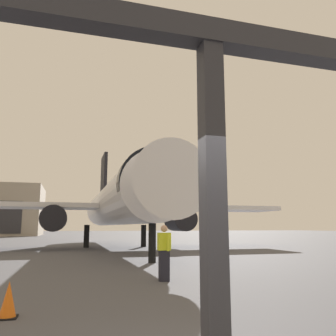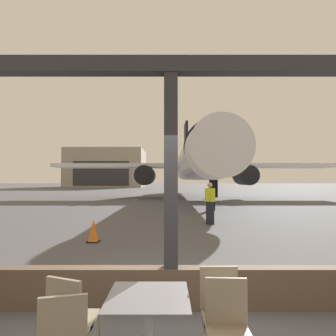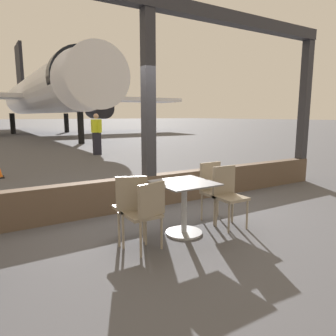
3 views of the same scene
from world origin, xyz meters
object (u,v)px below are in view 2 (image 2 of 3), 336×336
cafe_chair_aisle_right (69,314)px  distant_hangar (107,168)px  cafe_chair_window_right (226,322)px  traffic_cone (92,231)px  dining_table (147,330)px  cafe_chair_window_left (63,333)px  airplane (193,163)px  cafe_chair_aisle_left (220,306)px  ground_crew_worker (209,203)px

cafe_chair_aisle_right → distant_hangar: distant_hangar is taller
cafe_chair_window_right → traffic_cone: (-2.78, 6.01, -0.22)m
dining_table → cafe_chair_aisle_right: cafe_chair_aisle_right is taller
cafe_chair_window_left → traffic_cone: (-1.32, 6.17, -0.21)m
airplane → traffic_cone: airplane is taller
cafe_chair_aisle_right → distant_hangar: bearing=101.4°
cafe_chair_aisle_right → distant_hangar: 75.91m
cafe_chair_window_left → cafe_chair_aisle_right: (-0.05, 0.31, 0.02)m
cafe_chair_aisle_left → airplane: 26.88m
cafe_chair_aisle_right → airplane: bearing=82.2°
cafe_chair_window_left → cafe_chair_window_right: 1.47m
dining_table → distant_hangar: bearing=102.0°
dining_table → traffic_cone: 6.28m
traffic_cone → distant_hangar: (-13.76, 68.42, 4.55)m
cafe_chair_window_left → traffic_cone: 6.31m
airplane → traffic_cone: bearing=-103.3°
traffic_cone → cafe_chair_aisle_left: bearing=-64.0°
airplane → distant_hangar: (-18.69, 47.50, 1.30)m
cafe_chair_window_left → traffic_cone: cafe_chair_window_left is taller
cafe_chair_window_right → ground_crew_worker: ground_crew_worker is taller
dining_table → traffic_cone: size_ratio=1.15×
airplane → dining_table: bearing=-96.1°
cafe_chair_aisle_left → airplane: (2.15, 26.62, 3.02)m
dining_table → cafe_chair_aisle_left: 0.78m
dining_table → airplane: bearing=83.9°
cafe_chair_aisle_left → cafe_chair_aisle_right: bearing=-173.8°
dining_table → distant_hangar: 76.15m
cafe_chair_window_right → cafe_chair_aisle_right: bearing=174.4°
cafe_chair_aisle_left → dining_table: bearing=-161.9°
cafe_chair_window_left → ground_crew_worker: (2.66, 9.63, 0.38)m
cafe_chair_window_left → cafe_chair_window_right: (1.46, 0.16, 0.01)m
cafe_chair_aisle_right → ground_crew_worker: (2.71, 9.32, 0.36)m
dining_table → cafe_chair_window_left: (-0.72, -0.23, 0.09)m
dining_table → traffic_cone: dining_table is taller
cafe_chair_window_right → traffic_cone: 6.62m
ground_crew_worker → cafe_chair_window_right: bearing=-97.2°
cafe_chair_window_left → airplane: size_ratio=0.03×
dining_table → cafe_chair_aisle_right: bearing=174.3°
cafe_chair_window_right → cafe_chair_aisle_left: (-0.01, 0.31, 0.01)m
cafe_chair_window_right → traffic_cone: cafe_chair_window_right is taller
airplane → traffic_cone: 21.74m
cafe_chair_window_right → cafe_chair_aisle_left: bearing=91.3°
cafe_chair_aisle_left → distant_hangar: size_ratio=0.05×
cafe_chair_aisle_left → airplane: bearing=85.4°
dining_table → cafe_chair_window_left: bearing=-162.0°
cafe_chair_window_right → distant_hangar: distant_hangar is taller
dining_table → cafe_chair_window_right: bearing=-5.5°
cafe_chair_window_right → ground_crew_worker: bearing=82.8°
traffic_cone → dining_table: bearing=-71.0°
cafe_chair_window_right → airplane: (2.15, 26.93, 3.03)m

